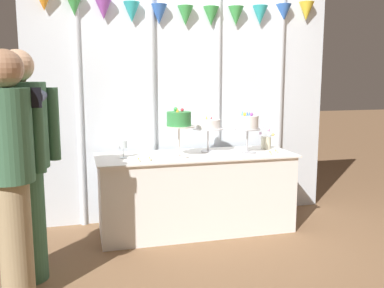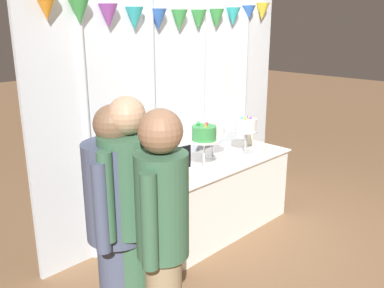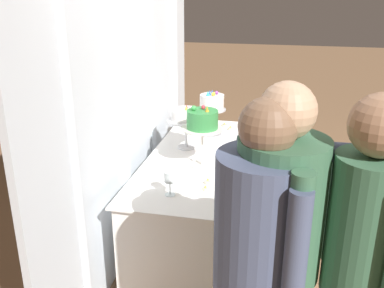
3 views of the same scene
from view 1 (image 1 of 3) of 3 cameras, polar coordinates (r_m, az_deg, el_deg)
name	(u,v)px [view 1 (image 1 of 3)]	position (r m, az deg, el deg)	size (l,w,h in m)	color
ground_plane	(199,233)	(4.07, 0.90, -11.85)	(24.00, 24.00, 0.00)	#846042
draped_curtain	(187,87)	(4.33, -0.61, 7.59)	(3.07, 0.16, 2.49)	silver
cake_table	(196,193)	(4.04, 0.53, -6.49)	(1.83, 0.65, 0.73)	white
cake_display_leftmost	(179,122)	(3.78, -1.78, 3.01)	(0.29, 0.29, 0.45)	silver
cake_display_center	(208,126)	(4.05, 2.16, 2.44)	(0.30, 0.30, 0.35)	silver
cake_display_rightmost	(247,125)	(4.03, 7.42, 2.58)	(0.24, 0.24, 0.39)	#B2B2B7
wine_glass	(123,145)	(3.83, -9.19, -0.15)	(0.07, 0.07, 0.15)	silver
flower_vase	(266,142)	(4.30, 9.89, 0.27)	(0.14, 0.11, 0.21)	beige
tealight_far_left	(138,160)	(3.66, -7.16, -2.18)	(0.04, 0.04, 0.03)	beige
tealight_near_left	(149,160)	(3.67, -5.72, -2.07)	(0.04, 0.04, 0.04)	beige
tealight_near_right	(270,154)	(4.01, 10.36, -1.26)	(0.04, 0.04, 0.04)	beige
tealight_far_right	(276,152)	(4.10, 11.10, -1.05)	(0.05, 0.05, 0.03)	beige
guest_girl_blue_dress	(17,162)	(3.25, -22.38, -2.20)	(0.52, 0.66, 1.58)	#4C5675
guest_man_pink_jacket	(23,159)	(3.18, -21.61, -1.84)	(0.50, 0.45, 1.63)	#3D6B4C
guest_man_dark_suit	(11,165)	(2.87, -23.06, -2.61)	(0.41, 0.39, 1.61)	#9E8966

